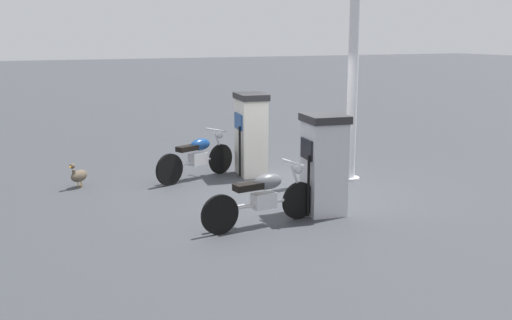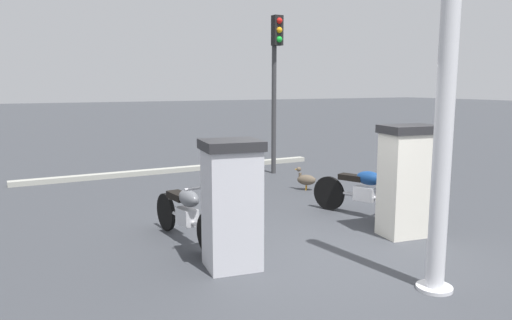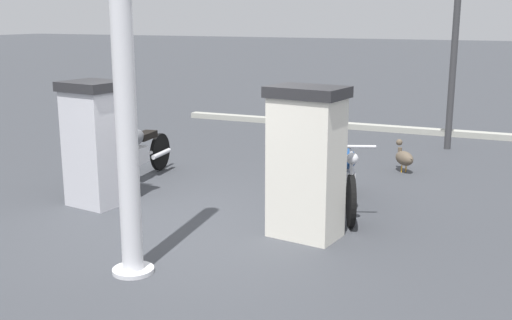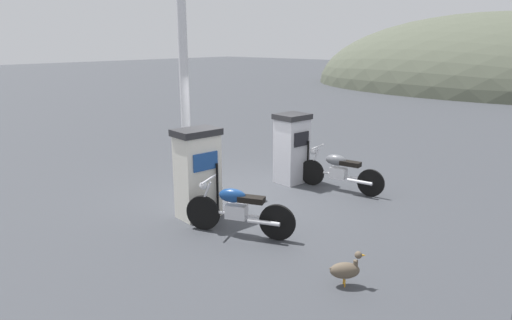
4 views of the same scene
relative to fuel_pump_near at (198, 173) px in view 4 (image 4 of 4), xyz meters
The scene contains 8 objects.
ground_plane 1.68m from the fuel_pump_near, 94.00° to the left, with size 120.00×120.00×0.00m, color #383A3F.
fuel_pump_near is the anchor object (origin of this frame).
fuel_pump_far 2.88m from the fuel_pump_near, 90.00° to the left, with size 0.74×0.78×1.61m.
motorcycle_near_pump 1.19m from the fuel_pump_near, ahead, with size 1.83×0.88×0.95m.
motorcycle_far_pump 3.31m from the fuel_pump_near, 69.32° to the left, with size 1.98×0.56×0.93m.
wandering_duck 3.46m from the fuel_pump_near, ahead, with size 0.43×0.42×0.50m.
canopy_support_pole 2.36m from the fuel_pump_near, 145.31° to the left, with size 0.40×0.40×4.33m.
distant_hill_main 29.63m from the fuel_pump_near, 94.97° to the left, with size 25.86×18.12×10.17m.
Camera 4 is at (6.24, -6.80, 3.23)m, focal length 32.03 mm.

